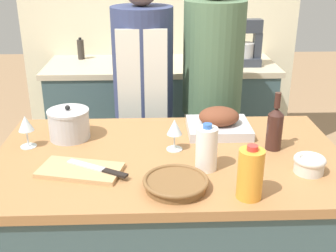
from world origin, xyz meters
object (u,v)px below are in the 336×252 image
at_px(wine_glass_right, 26,125).
at_px(person_cook_aproned, 144,97).
at_px(roasting_pan, 219,123).
at_px(milk_jug, 206,148).
at_px(condiment_bottle_tall, 234,49).
at_px(stock_pot, 69,124).
at_px(juice_jug, 250,174).
at_px(wicker_basket, 176,183).
at_px(cutting_board, 80,170).
at_px(wine_bottle_green, 275,127).
at_px(wine_glass_left, 175,128).
at_px(condiment_bottle_short, 137,50).
at_px(person_cook_guest, 212,93).
at_px(condiment_bottle_extra, 81,49).
at_px(knife_chef, 99,169).
at_px(stand_mixer, 249,47).
at_px(mixing_bowl, 309,164).

height_order(wine_glass_right, person_cook_aproned, person_cook_aproned).
height_order(roasting_pan, wine_glass_right, wine_glass_right).
distance_m(milk_jug, condiment_bottle_tall, 1.81).
xyz_separation_m(stock_pot, juice_jug, (0.73, -0.54, 0.02)).
xyz_separation_m(wicker_basket, milk_jug, (0.13, 0.15, 0.07)).
bearing_deg(wicker_basket, wine_glass_right, 149.01).
relative_size(cutting_board, wine_bottle_green, 1.35).
bearing_deg(wine_glass_left, wine_bottle_green, -0.99).
relative_size(condiment_bottle_short, person_cook_guest, 0.10).
relative_size(roasting_pan, condiment_bottle_extra, 1.78).
bearing_deg(condiment_bottle_extra, juice_jug, -65.83).
distance_m(wicker_basket, wine_glass_left, 0.34).
bearing_deg(roasting_pan, wine_bottle_green, -41.87).
xyz_separation_m(cutting_board, wine_bottle_green, (0.82, 0.19, 0.09)).
xyz_separation_m(wine_glass_right, knife_chef, (0.35, -0.26, -0.09)).
bearing_deg(stand_mixer, cutting_board, -122.93).
bearing_deg(milk_jug, cutting_board, -178.89).
bearing_deg(person_cook_aproned, cutting_board, -103.47).
xyz_separation_m(wicker_basket, condiment_bottle_tall, (0.56, 1.91, 0.09)).
bearing_deg(person_cook_aproned, stock_pot, -118.08).
distance_m(mixing_bowl, knife_chef, 0.83).
bearing_deg(stock_pot, wine_glass_left, -16.54).
height_order(stand_mixer, condiment_bottle_short, stand_mixer).
xyz_separation_m(condiment_bottle_tall, condiment_bottle_short, (-0.76, -0.04, 0.00)).
bearing_deg(condiment_bottle_short, cutting_board, -95.86).
distance_m(stand_mixer, condiment_bottle_tall, 0.25).
bearing_deg(condiment_bottle_short, stock_pot, -101.26).
bearing_deg(wine_glass_left, knife_chef, -146.16).
bearing_deg(cutting_board, roasting_pan, 31.94).
relative_size(milk_jug, condiment_bottle_tall, 1.18).
xyz_separation_m(wine_glass_left, knife_chef, (-0.31, -0.21, -0.08)).
bearing_deg(wicker_basket, wine_bottle_green, 35.82).
xyz_separation_m(cutting_board, knife_chef, (0.08, -0.01, 0.01)).
xyz_separation_m(roasting_pan, stock_pot, (-0.71, -0.04, 0.02)).
distance_m(roasting_pan, juice_jug, 0.59).
relative_size(wine_bottle_green, condiment_bottle_short, 1.51).
xyz_separation_m(mixing_bowl, person_cook_guest, (-0.25, 1.00, -0.03)).
xyz_separation_m(mixing_bowl, condiment_bottle_short, (-0.73, 1.76, 0.07)).
xyz_separation_m(cutting_board, person_cook_guest, (0.66, 0.97, -0.00)).
relative_size(wicker_basket, person_cook_guest, 0.15).
relative_size(juice_jug, wine_glass_right, 1.36).
bearing_deg(person_cook_guest, cutting_board, -137.06).
bearing_deg(stand_mixer, person_cook_guest, -120.84).
bearing_deg(person_cook_guest, condiment_bottle_extra, 125.48).
xyz_separation_m(stand_mixer, person_cook_guest, (-0.34, -0.57, -0.16)).
bearing_deg(mixing_bowl, milk_jug, 173.75).
relative_size(cutting_board, mixing_bowl, 2.81).
distance_m(mixing_bowl, condiment_bottle_tall, 1.80).
xyz_separation_m(knife_chef, person_cook_guest, (0.58, 0.98, -0.01)).
bearing_deg(person_cook_aproned, condiment_bottle_short, 94.78).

